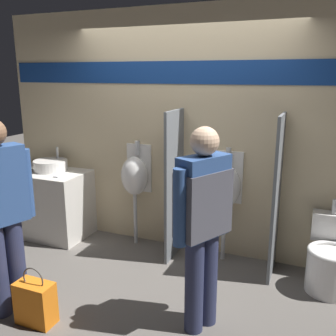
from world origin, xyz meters
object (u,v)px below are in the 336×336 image
at_px(sink_basin, 51,165).
at_px(urinal_far, 226,186).
at_px(toilet, 330,262).
at_px(person_with_lanyard, 1,210).
at_px(person_in_vest, 203,217).
at_px(shopping_bag, 35,303).
at_px(cell_phone, 59,176).
at_px(urinal_near_counter, 135,176).

bearing_deg(sink_basin, urinal_far, 3.15).
xyz_separation_m(toilet, person_with_lanyard, (-2.55, -1.40, 0.64)).
xyz_separation_m(sink_basin, person_with_lanyard, (0.72, -1.49, 0.03)).
bearing_deg(person_in_vest, toilet, -17.01).
height_order(toilet, shopping_bag, toilet).
bearing_deg(cell_phone, shopping_bag, -60.38).
bearing_deg(person_with_lanyard, urinal_near_counter, 5.44).
relative_size(urinal_near_counter, shopping_bag, 2.49).
height_order(cell_phone, urinal_near_counter, urinal_near_counter).
xyz_separation_m(urinal_near_counter, shopping_bag, (-0.07, -1.67, -0.65)).
xyz_separation_m(person_with_lanyard, shopping_bag, (0.32, -0.05, -0.74)).
xyz_separation_m(urinal_near_counter, person_with_lanyard, (-0.40, -1.61, 0.08)).
relative_size(cell_phone, shopping_bag, 0.28).
height_order(urinal_far, person_in_vest, person_in_vest).
distance_m(cell_phone, urinal_near_counter, 0.90).
height_order(person_with_lanyard, shopping_bag, person_with_lanyard).
relative_size(cell_phone, urinal_near_counter, 0.11).
distance_m(urinal_near_counter, shopping_bag, 1.79).
relative_size(sink_basin, urinal_near_counter, 0.33).
bearing_deg(shopping_bag, urinal_far, 55.36).
distance_m(urinal_near_counter, toilet, 2.23).
distance_m(urinal_far, shopping_bag, 2.13).
height_order(urinal_far, toilet, urinal_far).
bearing_deg(toilet, urinal_far, 169.10).
relative_size(urinal_far, person_with_lanyard, 0.75).
relative_size(urinal_far, person_in_vest, 0.76).
distance_m(urinal_near_counter, urinal_far, 1.08).
distance_m(urinal_far, person_in_vest, 1.20).
bearing_deg(urinal_far, toilet, -10.90).
height_order(toilet, person_in_vest, person_in_vest).
bearing_deg(urinal_near_counter, person_with_lanyard, -103.79).
xyz_separation_m(cell_phone, urinal_far, (1.92, 0.31, 0.01)).
bearing_deg(person_with_lanyard, toilet, -41.89).
xyz_separation_m(sink_basin, cell_phone, (0.26, -0.19, -0.06)).
height_order(sink_basin, urinal_far, urinal_far).
relative_size(urinal_near_counter, person_with_lanyard, 0.75).
relative_size(sink_basin, person_in_vest, 0.25).
xyz_separation_m(sink_basin, urinal_far, (2.19, 0.12, -0.05)).
bearing_deg(cell_phone, sink_basin, 144.81).
bearing_deg(toilet, person_with_lanyard, -151.13).
relative_size(person_in_vest, shopping_bag, 3.28).
distance_m(toilet, shopping_bag, 2.66).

